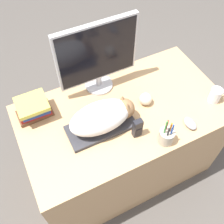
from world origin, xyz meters
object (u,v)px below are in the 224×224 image
at_px(coffee_mug, 216,95).
at_px(computer_mouse, 190,123).
at_px(cat, 104,116).
at_px(phone, 137,128).
at_px(monitor, 98,55).
at_px(baseball, 146,99).
at_px(keyboard, 101,127).
at_px(book_stack, 34,109).
at_px(pen_cup, 166,136).

bearing_deg(coffee_mug, computer_mouse, -160.63).
relative_size(cat, phone, 2.97).
relative_size(monitor, baseball, 6.32).
distance_m(cat, phone, 0.20).
bearing_deg(keyboard, book_stack, 140.38).
xyz_separation_m(coffee_mug, phone, (-0.56, -0.01, 0.02)).
xyz_separation_m(cat, book_stack, (-0.33, 0.26, -0.04)).
height_order(cat, coffee_mug, cat).
height_order(computer_mouse, pen_cup, pen_cup).
xyz_separation_m(phone, book_stack, (-0.47, 0.39, -0.00)).
height_order(coffee_mug, phone, phone).
relative_size(computer_mouse, baseball, 1.20).
bearing_deg(book_stack, monitor, 5.87).
bearing_deg(baseball, monitor, 127.02).
bearing_deg(book_stack, pen_cup, -39.83).
xyz_separation_m(monitor, phone, (0.03, -0.44, -0.19)).
xyz_separation_m(monitor, book_stack, (-0.44, -0.05, -0.20)).
bearing_deg(computer_mouse, coffee_mug, 19.37).
height_order(coffee_mug, book_stack, book_stack).
bearing_deg(computer_mouse, cat, 154.74).
xyz_separation_m(baseball, book_stack, (-0.64, 0.21, 0.02)).
distance_m(keyboard, book_stack, 0.41).
distance_m(keyboard, computer_mouse, 0.52).
bearing_deg(phone, book_stack, 140.54).
distance_m(keyboard, baseball, 0.33).
bearing_deg(baseball, phone, -132.35).
xyz_separation_m(keyboard, pen_cup, (0.29, -0.24, 0.04)).
xyz_separation_m(keyboard, phone, (0.16, -0.13, 0.05)).
bearing_deg(pen_cup, cat, 137.76).
xyz_separation_m(monitor, pen_cup, (0.16, -0.54, -0.21)).
relative_size(keyboard, cat, 1.01).
distance_m(cat, pen_cup, 0.36).
bearing_deg(coffee_mug, phone, -179.42).
xyz_separation_m(computer_mouse, pen_cup, (-0.19, -0.03, 0.03)).
height_order(keyboard, computer_mouse, computer_mouse).
height_order(baseball, phone, phone).
height_order(keyboard, pen_cup, pen_cup).
relative_size(cat, coffee_mug, 3.70).
height_order(keyboard, book_stack, book_stack).
distance_m(coffee_mug, phone, 0.56).
relative_size(cat, pen_cup, 2.01).
distance_m(monitor, phone, 0.48).
relative_size(computer_mouse, book_stack, 0.46).
relative_size(monitor, phone, 3.80).
relative_size(coffee_mug, pen_cup, 0.54).
bearing_deg(book_stack, cat, -37.79).
bearing_deg(cat, pen_cup, -42.24).
relative_size(computer_mouse, pen_cup, 0.49).
height_order(monitor, phone, monitor).
height_order(cat, baseball, cat).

